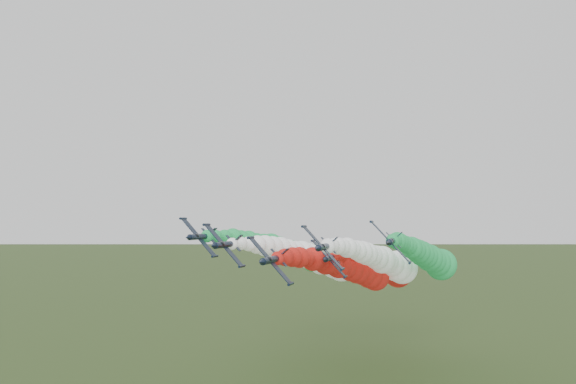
% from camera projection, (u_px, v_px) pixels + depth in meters
% --- Properties ---
extents(jet_lead, '(16.58, 82.49, 17.26)m').
position_uv_depth(jet_lead, '(351.00, 269.00, 139.72)').
color(jet_lead, black).
rests_on(jet_lead, ground).
extents(jet_inner_left, '(17.05, 82.96, 17.73)m').
position_uv_depth(jet_inner_left, '(317.00, 259.00, 150.76)').
color(jet_inner_left, black).
rests_on(jet_inner_left, ground).
extents(jet_inner_right, '(17.21, 83.12, 17.89)m').
position_uv_depth(jet_inner_right, '(386.00, 262.00, 150.02)').
color(jet_inner_right, black).
rests_on(jet_inner_right, ground).
extents(jet_outer_left, '(16.69, 82.60, 17.37)m').
position_uv_depth(jet_outer_left, '(294.00, 253.00, 160.17)').
color(jet_outer_left, black).
rests_on(jet_outer_left, ground).
extents(jet_outer_right, '(17.36, 83.27, 18.04)m').
position_uv_depth(jet_outer_right, '(429.00, 258.00, 153.76)').
color(jet_outer_right, black).
rests_on(jet_outer_right, ground).
extents(jet_trail, '(17.32, 83.23, 18.00)m').
position_uv_depth(jet_trail, '(384.00, 268.00, 168.75)').
color(jet_trail, black).
rests_on(jet_trail, ground).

